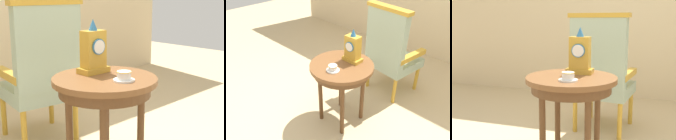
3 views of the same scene
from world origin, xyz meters
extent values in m
cylinder|color=brown|center=(-0.03, 0.09, 0.68)|extent=(0.63, 0.63, 0.03)
cylinder|color=#56351C|center=(-0.03, 0.09, 0.63)|extent=(0.56, 0.56, 0.07)
cylinder|color=#56351C|center=(0.13, 0.25, 0.33)|extent=(0.04, 0.04, 0.66)
cylinder|color=#56351C|center=(-0.18, 0.25, 0.33)|extent=(0.04, 0.04, 0.66)
cylinder|color=#56351C|center=(0.13, -0.06, 0.33)|extent=(0.04, 0.04, 0.66)
cylinder|color=white|center=(-0.01, -0.05, 0.70)|extent=(0.12, 0.12, 0.01)
cylinder|color=white|center=(-0.01, -0.05, 0.73)|extent=(0.08, 0.08, 0.05)
torus|color=gold|center=(-0.01, -0.05, 0.75)|extent=(0.09, 0.09, 0.00)
cube|color=gold|center=(0.00, 0.22, 0.71)|extent=(0.19, 0.11, 0.04)
cube|color=gold|center=(0.00, 0.22, 0.85)|extent=(0.14, 0.09, 0.23)
cylinder|color=teal|center=(0.00, 0.17, 0.87)|extent=(0.10, 0.01, 0.10)
cylinder|color=white|center=(0.00, 0.17, 0.87)|extent=(0.08, 0.00, 0.08)
cone|color=teal|center=(0.00, 0.22, 1.00)|extent=(0.06, 0.06, 0.07)
cube|color=#9EB299|center=(0.06, 0.98, 0.41)|extent=(0.59, 0.59, 0.11)
cube|color=#9EB299|center=(0.03, 0.76, 0.78)|extent=(0.53, 0.16, 0.64)
cube|color=gold|center=(0.03, 0.76, 1.12)|extent=(0.57, 0.18, 0.04)
cube|color=gold|center=(0.28, 0.95, 0.57)|extent=(0.13, 0.47, 0.06)
cube|color=gold|center=(-0.17, 1.01, 0.57)|extent=(0.13, 0.47, 0.06)
cylinder|color=gold|center=(0.30, 1.17, 0.18)|extent=(0.04, 0.04, 0.35)
cylinder|color=gold|center=(-0.13, 1.23, 0.18)|extent=(0.04, 0.04, 0.35)
cylinder|color=gold|center=(0.24, 0.73, 0.18)|extent=(0.04, 0.04, 0.35)
cylinder|color=gold|center=(-0.19, 0.79, 0.18)|extent=(0.04, 0.04, 0.35)
camera|label=1|loc=(-1.37, -1.35, 1.20)|focal=54.66mm
camera|label=2|loc=(1.28, -1.32, 1.81)|focal=36.53mm
camera|label=3|loc=(0.51, -1.74, 1.08)|focal=45.39mm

